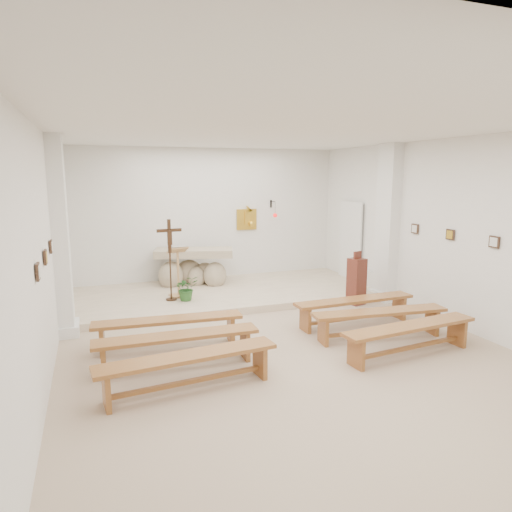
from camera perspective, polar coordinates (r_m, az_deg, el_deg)
name	(u,v)px	position (r m, az deg, el deg)	size (l,w,h in m)	color
ground	(284,349)	(7.67, 3.46, -11.53)	(7.00, 10.00, 0.00)	tan
wall_left	(42,258)	(6.65, -25.16, -0.18)	(0.02, 10.00, 3.50)	white
wall_right	(459,234)	(9.17, 24.07, 2.50)	(0.02, 10.00, 3.50)	white
wall_back	(208,217)	(11.92, -6.03, 4.90)	(7.00, 0.02, 3.50)	white
ceiling	(286,130)	(7.16, 3.77, 15.41)	(7.00, 10.00, 0.02)	silver
sanctuary_platform	(225,293)	(10.79, -3.94, -4.67)	(6.98, 3.00, 0.15)	beige
pilaster_left	(61,238)	(8.62, -23.23, 2.12)	(0.26, 0.55, 3.50)	white
pilaster_right	(388,224)	(10.61, 16.12, 3.91)	(0.26, 0.55, 3.50)	white
gold_wall_relief	(247,219)	(12.19, -1.18, 4.60)	(0.55, 0.04, 0.55)	gold
sanctuary_lamp	(275,213)	(12.19, 2.34, 5.34)	(0.11, 0.36, 0.44)	black
station_frame_left_front	(38,272)	(5.87, -25.60, -1.78)	(0.03, 0.20, 0.20)	#382418
station_frame_left_mid	(45,257)	(6.85, -24.83, -0.13)	(0.03, 0.20, 0.20)	#382418
station_frame_left_rear	(51,246)	(7.84, -24.25, 1.10)	(0.03, 0.20, 0.20)	#382418
station_frame_right_front	(494,242)	(8.60, 27.63, 1.57)	(0.03, 0.20, 0.20)	#382418
station_frame_right_mid	(450,235)	(9.30, 23.11, 2.47)	(0.03, 0.20, 0.20)	#382418
station_frame_right_rear	(415,229)	(10.05, 19.25, 3.24)	(0.03, 0.20, 0.20)	#382418
radiator_left	(65,309)	(9.60, -22.76, -6.14)	(0.10, 0.85, 0.52)	silver
radiator_right	(369,281)	(11.46, 13.95, -3.07)	(0.10, 0.85, 0.52)	silver
altar	(193,269)	(11.36, -7.82, -1.67)	(2.01, 1.23, 0.97)	#B7A98C
lectern	(178,271)	(10.22, -9.68, -1.90)	(0.47, 0.42, 1.16)	tan
crucifix_stand	(170,254)	(9.87, -10.71, 0.26)	(0.53, 0.23, 1.76)	#372211
potted_plant	(186,288)	(9.95, -8.68, -3.98)	(0.49, 0.42, 0.54)	#275A24
donation_pedestal	(356,281)	(10.28, 12.45, -3.07)	(0.38, 0.38, 1.18)	#582319
bench_left_front	(168,326)	(7.70, -10.88, -8.56)	(2.44, 0.56, 0.51)	brown
bench_right_front	(355,305)	(8.91, 12.22, -6.02)	(2.43, 0.45, 0.51)	brown
bench_left_second	(177,343)	(6.95, -9.80, -10.63)	(2.43, 0.44, 0.51)	brown
bench_right_second	(380,317)	(8.27, 15.21, -7.43)	(2.45, 0.64, 0.51)	brown
bench_left_third	(189,364)	(6.21, -8.43, -13.18)	(2.45, 0.63, 0.51)	brown
bench_right_third	(410,332)	(7.66, 18.72, -9.04)	(2.45, 0.62, 0.51)	brown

